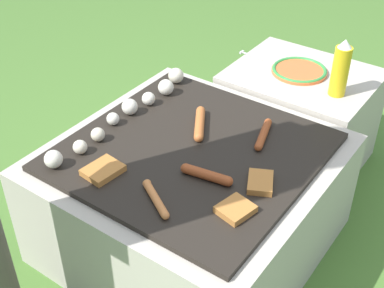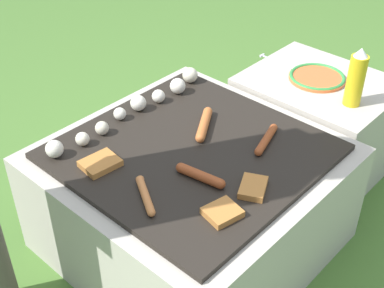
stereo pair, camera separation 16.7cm
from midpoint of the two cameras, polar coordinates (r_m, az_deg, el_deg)
name	(u,v)px [view 1 (the left image)]	position (r m, az deg, el deg)	size (l,w,h in m)	color
ground_plane	(192,240)	(1.95, -2.49, -10.29)	(14.00, 14.00, 0.00)	#47702D
grill	(192,198)	(1.81, -2.65, -5.88)	(0.84, 0.84, 0.41)	#B2AA9E
side_ledge	(298,117)	(2.23, 9.14, 2.74)	(0.46, 0.55, 0.41)	#B2AA9E
sausage_front_center	(200,124)	(1.77, -1.87, 2.10)	(0.17, 0.12, 0.03)	#B7602D
sausage_mid_right	(263,134)	(1.73, 4.90, 0.95)	(0.17, 0.07, 0.03)	#93421E
sausage_front_right	(155,198)	(1.49, -7.14, -5.92)	(0.10, 0.15, 0.02)	#C6753D
sausage_front_left	(207,175)	(1.55, -1.51, -3.42)	(0.05, 0.16, 0.03)	#93421E
bread_slice_left	(260,182)	(1.54, 4.23, -4.22)	(0.12, 0.11, 0.02)	#B27033
bread_slice_right	(103,170)	(1.61, -12.42, -2.87)	(0.12, 0.10, 0.02)	#B27033
bread_slice_center	(235,209)	(1.45, 1.37, -7.12)	(0.11, 0.10, 0.02)	#B27033
mushroom_row	(129,109)	(1.84, -9.28, 3.57)	(0.68, 0.08, 0.06)	silver
plate_colorful	(299,70)	(2.13, 9.19, 7.69)	(0.22, 0.22, 0.02)	orange
condiment_bottle	(341,69)	(1.96, 13.25, 7.74)	(0.06, 0.06, 0.22)	gold
fork_utensil	(259,58)	(2.21, 5.01, 9.05)	(0.03, 0.21, 0.01)	silver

